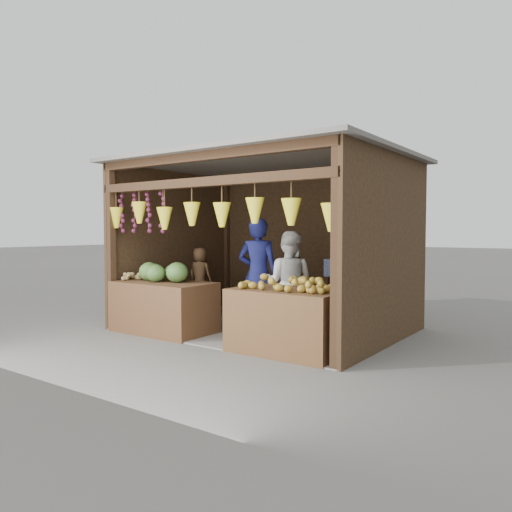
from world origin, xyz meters
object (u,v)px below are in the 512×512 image
(counter_left, at_px, (164,307))
(woman_standing, at_px, (289,283))
(vendor_seated, at_px, (200,274))
(man_standing, at_px, (258,275))
(counter_right, at_px, (288,321))

(counter_left, height_order, woman_standing, woman_standing)
(counter_left, xyz_separation_m, vendor_seated, (-0.43, 1.32, 0.39))
(counter_left, height_order, vendor_seated, vendor_seated)
(man_standing, bearing_deg, counter_left, 19.43)
(man_standing, bearing_deg, counter_right, 123.27)
(woman_standing, bearing_deg, counter_right, 106.91)
(counter_left, height_order, counter_right, counter_right)
(counter_left, xyz_separation_m, man_standing, (1.15, 0.88, 0.49))
(counter_left, relative_size, man_standing, 0.89)
(counter_right, distance_m, vendor_seated, 2.98)
(woman_standing, relative_size, vendor_seated, 1.62)
(man_standing, distance_m, woman_standing, 0.51)
(woman_standing, xyz_separation_m, vendor_seated, (-2.07, 0.33, 0.00))
(man_standing, distance_m, vendor_seated, 1.64)
(counter_left, distance_m, counter_right, 2.22)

